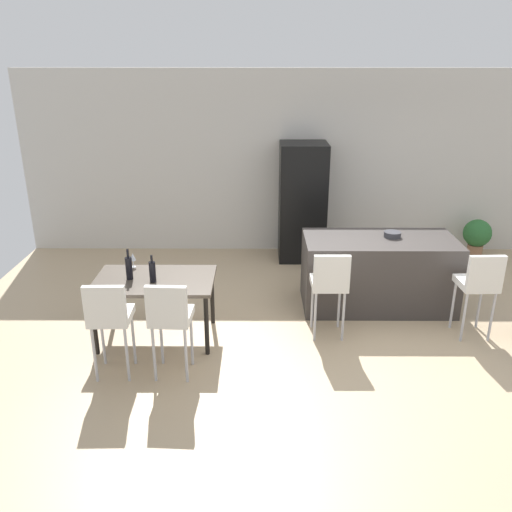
% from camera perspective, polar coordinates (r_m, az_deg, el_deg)
% --- Properties ---
extents(ground_plane, '(10.00, 10.00, 0.00)m').
position_cam_1_polar(ground_plane, '(6.40, 11.27, -8.19)').
color(ground_plane, tan).
extents(back_wall, '(10.00, 0.12, 2.90)m').
position_cam_1_polar(back_wall, '(8.67, 8.45, 9.94)').
color(back_wall, beige).
rests_on(back_wall, ground_plane).
extents(kitchen_island, '(1.91, 0.90, 0.92)m').
position_cam_1_polar(kitchen_island, '(6.94, 13.07, -1.75)').
color(kitchen_island, '#383330').
rests_on(kitchen_island, ground_plane).
extents(bar_chair_left, '(0.40, 0.40, 1.05)m').
position_cam_1_polar(bar_chair_left, '(5.96, 8.00, -2.74)').
color(bar_chair_left, silver).
rests_on(bar_chair_left, ground_plane).
extents(bar_chair_middle, '(0.42, 0.42, 1.05)m').
position_cam_1_polar(bar_chair_middle, '(6.41, 23.06, -2.58)').
color(bar_chair_middle, silver).
rests_on(bar_chair_middle, ground_plane).
extents(dining_table, '(1.33, 0.84, 0.74)m').
position_cam_1_polar(dining_table, '(6.00, -10.93, -3.06)').
color(dining_table, '#4C4238').
rests_on(dining_table, ground_plane).
extents(dining_chair_near, '(0.41, 0.41, 1.05)m').
position_cam_1_polar(dining_chair_near, '(5.38, -15.63, -6.13)').
color(dining_chair_near, silver).
rests_on(dining_chair_near, ground_plane).
extents(dining_chair_far, '(0.42, 0.42, 1.05)m').
position_cam_1_polar(dining_chair_far, '(5.24, -9.33, -6.30)').
color(dining_chair_far, silver).
rests_on(dining_chair_far, ground_plane).
extents(wine_bottle_left, '(0.07, 0.07, 0.31)m').
position_cam_1_polar(wine_bottle_left, '(5.86, -11.16, -1.65)').
color(wine_bottle_left, black).
rests_on(wine_bottle_left, dining_table).
extents(wine_bottle_far, '(0.08, 0.08, 0.35)m').
position_cam_1_polar(wine_bottle_far, '(5.98, -13.61, -1.23)').
color(wine_bottle_far, black).
rests_on(wine_bottle_far, dining_table).
extents(wine_glass_middle, '(0.07, 0.07, 0.17)m').
position_cam_1_polar(wine_glass_middle, '(6.31, -13.21, -0.12)').
color(wine_glass_middle, silver).
rests_on(wine_glass_middle, dining_table).
extents(refrigerator, '(0.72, 0.68, 1.84)m').
position_cam_1_polar(refrigerator, '(8.31, 5.05, 5.84)').
color(refrigerator, black).
rests_on(refrigerator, ground_plane).
extents(fruit_bowl, '(0.21, 0.21, 0.07)m').
position_cam_1_polar(fruit_bowl, '(6.87, 14.57, 2.28)').
color(fruit_bowl, '#333338').
rests_on(fruit_bowl, kitchen_island).
extents(potted_plant, '(0.44, 0.44, 0.64)m').
position_cam_1_polar(potted_plant, '(9.12, 22.84, 2.07)').
color(potted_plant, '#996B4C').
rests_on(potted_plant, ground_plane).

